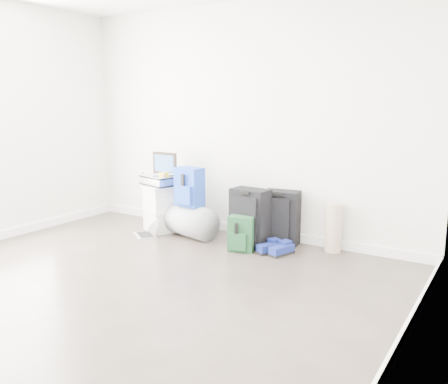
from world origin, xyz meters
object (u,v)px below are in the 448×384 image
Objects in this scene: large_suitcase at (250,218)px; carry_on at (281,218)px; duffel_bag at (191,221)px; laptop at (149,231)px; boxes_stack at (161,208)px; briefcase at (160,180)px.

large_suitcase is 1.05× the size of carry_on.
laptop is at bearing -138.65° from duffel_bag.
briefcase is at bearing 128.85° from boxes_stack.
laptop is at bearing -71.33° from briefcase.
briefcase is (-0.00, 0.00, 0.35)m from boxes_stack.
briefcase is at bearing -177.56° from carry_on.
duffel_bag is (0.47, -0.02, -0.10)m from boxes_stack.
boxes_stack is 0.94× the size of duffel_bag.
large_suitcase is at bearing 16.55° from briefcase.
large_suitcase reaches higher than boxes_stack.
briefcase reaches higher than laptop.
briefcase is 1.28m from large_suitcase.
briefcase is 0.69× the size of duffel_bag.
briefcase reaches higher than large_suitcase.
laptop is at bearing -162.60° from large_suitcase.
laptop is (0.01, -0.25, -0.58)m from briefcase.
laptop is at bearing -62.01° from boxes_stack.
duffel_bag is at bearing 13.62° from briefcase.
duffel_bag is at bearing -172.32° from large_suitcase.
carry_on is at bearing 54.04° from laptop.
boxes_stack is at bearing -177.56° from carry_on.
briefcase is 0.63m from laptop.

